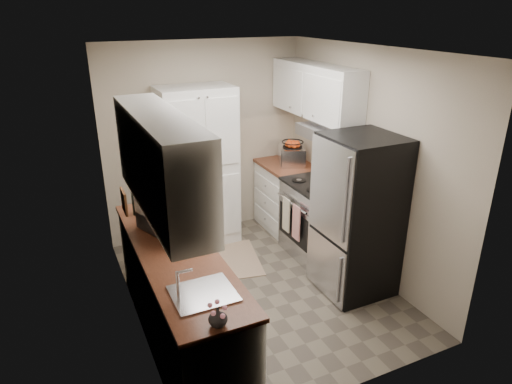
# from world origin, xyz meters

# --- Properties ---
(ground) EXTENTS (3.20, 3.20, 0.00)m
(ground) POSITION_xyz_m (0.00, 0.00, 0.00)
(ground) COLOR #665B4C
(ground) RESTS_ON ground
(room_shell) EXTENTS (2.64, 3.24, 2.52)m
(room_shell) POSITION_xyz_m (-0.02, -0.01, 1.63)
(room_shell) COLOR beige
(room_shell) RESTS_ON ground
(pantry_cabinet) EXTENTS (0.90, 0.55, 2.00)m
(pantry_cabinet) POSITION_xyz_m (-0.20, 1.32, 1.00)
(pantry_cabinet) COLOR white
(pantry_cabinet) RESTS_ON ground
(base_cabinet_left) EXTENTS (0.60, 2.30, 0.88)m
(base_cabinet_left) POSITION_xyz_m (-0.99, -0.43, 0.44)
(base_cabinet_left) COLOR white
(base_cabinet_left) RESTS_ON ground
(countertop_left) EXTENTS (0.63, 2.33, 0.04)m
(countertop_left) POSITION_xyz_m (-0.99, -0.43, 0.90)
(countertop_left) COLOR brown
(countertop_left) RESTS_ON base_cabinet_left
(base_cabinet_right) EXTENTS (0.60, 0.80, 0.88)m
(base_cabinet_right) POSITION_xyz_m (0.99, 1.19, 0.44)
(base_cabinet_right) COLOR white
(base_cabinet_right) RESTS_ON ground
(countertop_right) EXTENTS (0.63, 0.83, 0.04)m
(countertop_right) POSITION_xyz_m (0.99, 1.19, 0.90)
(countertop_right) COLOR brown
(countertop_right) RESTS_ON base_cabinet_right
(electric_range) EXTENTS (0.71, 0.78, 1.13)m
(electric_range) POSITION_xyz_m (0.97, 0.39, 0.48)
(electric_range) COLOR #B7B7BC
(electric_range) RESTS_ON ground
(refrigerator) EXTENTS (0.70, 0.72, 1.70)m
(refrigerator) POSITION_xyz_m (0.94, -0.41, 0.85)
(refrigerator) COLOR #B7B7BC
(refrigerator) RESTS_ON ground
(microwave) EXTENTS (0.59, 0.70, 0.33)m
(microwave) POSITION_xyz_m (-0.91, -0.06, 1.08)
(microwave) COLOR #A4A4A9
(microwave) RESTS_ON countertop_left
(wine_bottle) EXTENTS (0.08, 0.08, 0.31)m
(wine_bottle) POSITION_xyz_m (-1.14, 0.44, 1.08)
(wine_bottle) COLOR black
(wine_bottle) RESTS_ON countertop_left
(flower_vase) EXTENTS (0.15, 0.15, 0.13)m
(flower_vase) POSITION_xyz_m (-1.01, -1.52, 0.99)
(flower_vase) COLOR white
(flower_vase) RESTS_ON countertop_left
(cutting_board) EXTENTS (0.11, 0.26, 0.33)m
(cutting_board) POSITION_xyz_m (-0.85, 0.70, 1.09)
(cutting_board) COLOR #4D9A39
(cutting_board) RESTS_ON countertop_left
(toaster_oven) EXTENTS (0.46, 0.50, 0.24)m
(toaster_oven) POSITION_xyz_m (1.04, 1.18, 1.04)
(toaster_oven) COLOR silver
(toaster_oven) RESTS_ON countertop_right
(fruit_basket) EXTENTS (0.32, 0.32, 0.12)m
(fruit_basket) POSITION_xyz_m (1.04, 1.15, 1.22)
(fruit_basket) COLOR #E74B19
(fruit_basket) RESTS_ON toaster_oven
(kitchen_mat) EXTENTS (0.71, 0.97, 0.01)m
(kitchen_mat) POSITION_xyz_m (-0.00, 0.65, 0.01)
(kitchen_mat) COLOR tan
(kitchen_mat) RESTS_ON ground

